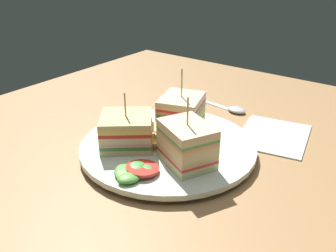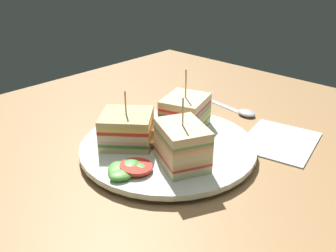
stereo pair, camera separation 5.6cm
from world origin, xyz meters
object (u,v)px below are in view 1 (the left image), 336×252
Objects in this scene: spoon at (229,108)px; napkin at (273,135)px; chip_pile at (159,137)px; sandwich_wedge_1 at (187,144)px; sandwich_wedge_2 at (181,112)px; plate at (168,147)px; sandwich_wedge_0 at (127,131)px.

spoon reaches higher than napkin.
chip_pile reaches higher than spoon.
sandwich_wedge_2 is at bearing -24.94° from sandwich_wedge_1.
sandwich_wedge_2 is (-9.03, -7.22, -0.25)cm from sandwich_wedge_1.
sandwich_wedge_1 is 24.85cm from spoon.
napkin is (-18.07, 5.72, -4.24)cm from sandwich_wedge_1.
plate is at bearing -80.59° from spoon.
sandwich_wedge_1 is 11.57cm from sandwich_wedge_2.
napkin is at bearing 143.34° from plate.
sandwich_wedge_2 is 16.28cm from napkin.
plate reaches higher than napkin.
sandwich_wedge_1 reaches higher than chip_pile.
chip_pile is 20.24cm from napkin.
sandwich_wedge_0 is 10.27cm from sandwich_wedge_1.
sandwich_wedge_0 is at bearing -50.33° from chip_pile.
chip_pile is (-3.15, 3.80, -1.17)cm from sandwich_wedge_0.
plate is at bearing -2.48° from sandwich_wedge_1.
sandwich_wedge_0 is 25.50cm from spoon.
sandwich_wedge_2 is at bearing -173.25° from chip_pile.
spoon is at bearing -178.79° from plate.
sandwich_wedge_2 is 7.18cm from chip_pile.
spoon is (-21.74, 0.48, -2.40)cm from chip_pile.
sandwich_wedge_1 is (-1.10, 10.19, 0.52)cm from sandwich_wedge_0.
sandwich_wedge_2 reaches higher than napkin.
sandwich_wedge_1 reaches higher than spoon.
sandwich_wedge_0 reaches higher than chip_pile.
napkin is at bearing 11.44° from sandwich_wedge_0.
spoon is (-14.75, 1.31, -3.84)cm from sandwich_wedge_2.
sandwich_wedge_0 is at bearing -91.55° from spoon.
spoon is (-23.78, -5.92, -4.09)cm from sandwich_wedge_1.
spoon is 12.97cm from napkin.
sandwich_wedge_1 reaches higher than sandwich_wedge_0.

